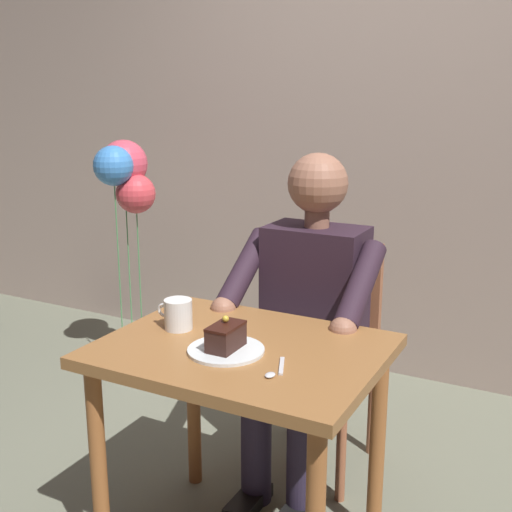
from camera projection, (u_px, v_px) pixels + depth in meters
cafe_rear_panel at (404, 80)px, 3.10m from camera, size 6.40×0.12×3.00m
dining_table at (242, 380)px, 1.92m from camera, size 0.82×0.64×0.71m
chair at (323, 344)px, 2.51m from camera, size 0.42×0.42×0.88m
seated_person at (307, 318)px, 2.33m from camera, size 0.53×0.58×1.24m
dessert_plate at (226, 350)px, 1.84m from camera, size 0.22×0.22×0.01m
cake_slice at (226, 336)px, 1.83m from camera, size 0.07×0.12×0.09m
coffee_cup at (178, 314)px, 2.01m from camera, size 0.12×0.09×0.10m
dessert_spoon at (275, 371)px, 1.71m from camera, size 0.05×0.14×0.01m
balloon_display at (125, 192)px, 3.17m from camera, size 0.30×0.32×1.22m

